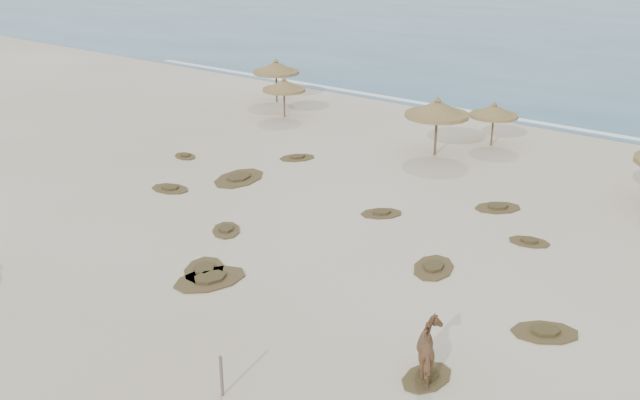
# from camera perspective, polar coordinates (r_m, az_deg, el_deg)

# --- Properties ---
(ground) EXTENTS (160.00, 160.00, 0.00)m
(ground) POSITION_cam_1_polar(r_m,az_deg,el_deg) (24.62, -4.51, -6.79)
(ground) COLOR beige
(ground) RESTS_ON ground
(foam_line) EXTENTS (70.00, 0.60, 0.01)m
(foam_line) POSITION_cam_1_polar(r_m,az_deg,el_deg) (45.94, 17.81, 5.76)
(foam_line) COLOR white
(foam_line) RESTS_ON ground
(palapa_0) EXTENTS (3.33, 3.33, 2.97)m
(palapa_0) POSITION_cam_1_polar(r_m,az_deg,el_deg) (49.20, -3.54, 10.49)
(palapa_0) COLOR brown
(palapa_0) RESTS_ON ground
(palapa_1) EXTENTS (3.38, 3.38, 2.57)m
(palapa_1) POSITION_cam_1_polar(r_m,az_deg,el_deg) (45.16, -2.90, 9.11)
(palapa_1) COLOR brown
(palapa_1) RESTS_ON ground
(palapa_2) EXTENTS (2.98, 2.98, 2.48)m
(palapa_2) POSITION_cam_1_polar(r_m,az_deg,el_deg) (40.28, 13.75, 6.90)
(palapa_2) COLOR brown
(palapa_2) RESTS_ON ground
(palapa_3) EXTENTS (4.47, 4.47, 3.17)m
(palapa_3) POSITION_cam_1_polar(r_m,az_deg,el_deg) (37.84, 9.37, 7.15)
(palapa_3) COLOR brown
(palapa_3) RESTS_ON ground
(horse) EXTENTS (1.65, 1.87, 1.47)m
(horse) POSITION_cam_1_polar(r_m,az_deg,el_deg) (19.98, 8.89, -11.86)
(horse) COLOR #906541
(horse) RESTS_ON ground
(fence_post_near) EXTENTS (0.10, 0.10, 1.20)m
(fence_post_near) POSITION_cam_1_polar(r_m,az_deg,el_deg) (19.21, -7.89, -13.78)
(fence_post_near) COLOR #695D4F
(fence_post_near) RESTS_ON ground
(scrub_0) EXTENTS (2.09, 1.54, 0.16)m
(scrub_0) POSITION_cam_1_polar(r_m,az_deg,el_deg) (33.75, -11.90, 0.92)
(scrub_0) COLOR brown
(scrub_0) RESTS_ON ground
(scrub_1) EXTENTS (2.48, 3.36, 0.16)m
(scrub_1) POSITION_cam_1_polar(r_m,az_deg,el_deg) (34.60, -6.50, 1.77)
(scrub_1) COLOR brown
(scrub_1) RESTS_ON ground
(scrub_2) EXTENTS (2.01, 2.00, 0.16)m
(scrub_2) POSITION_cam_1_polar(r_m,az_deg,el_deg) (28.86, -7.51, -2.38)
(scrub_2) COLOR brown
(scrub_2) RESTS_ON ground
(scrub_3) EXTENTS (1.95, 2.47, 0.16)m
(scrub_3) POSITION_cam_1_polar(r_m,az_deg,el_deg) (25.93, 9.06, -5.34)
(scrub_3) COLOR brown
(scrub_3) RESTS_ON ground
(scrub_4) EXTENTS (2.46, 2.28, 0.16)m
(scrub_4) POSITION_cam_1_polar(r_m,az_deg,el_deg) (22.89, 17.56, -10.03)
(scrub_4) COLOR brown
(scrub_4) RESTS_ON ground
(scrub_6) EXTENTS (2.07, 2.25, 0.16)m
(scrub_6) POSITION_cam_1_polar(r_m,az_deg,el_deg) (37.42, -1.83, 3.43)
(scrub_6) COLOR brown
(scrub_6) RESTS_ON ground
(scrub_7) EXTENTS (2.37, 2.42, 0.16)m
(scrub_7) POSITION_cam_1_polar(r_m,az_deg,el_deg) (31.78, 14.04, -0.57)
(scrub_7) COLOR brown
(scrub_7) RESTS_ON ground
(scrub_8) EXTENTS (1.65, 1.29, 0.16)m
(scrub_8) POSITION_cam_1_polar(r_m,az_deg,el_deg) (38.32, -10.74, 3.49)
(scrub_8) COLOR brown
(scrub_8) RESTS_ON ground
(scrub_9) EXTENTS (2.50, 3.07, 0.16)m
(scrub_9) POSITION_cam_1_polar(r_m,az_deg,el_deg) (25.12, -8.78, -6.25)
(scrub_9) COLOR brown
(scrub_9) RESTS_ON ground
(scrub_11) EXTENTS (2.48, 2.60, 0.16)m
(scrub_11) POSITION_cam_1_polar(r_m,az_deg,el_deg) (25.76, -9.26, -5.54)
(scrub_11) COLOR brown
(scrub_11) RESTS_ON ground
(scrub_12) EXTENTS (1.30, 1.83, 0.16)m
(scrub_12) POSITION_cam_1_polar(r_m,az_deg,el_deg) (20.16, 8.53, -13.83)
(scrub_12) COLOR brown
(scrub_12) RESTS_ON ground
(scrub_13) EXTENTS (2.08, 2.11, 0.16)m
(scrub_13) POSITION_cam_1_polar(r_m,az_deg,el_deg) (30.35, 4.94, -1.05)
(scrub_13) COLOR brown
(scrub_13) RESTS_ON ground
(scrub_14) EXTENTS (1.79, 1.38, 0.16)m
(scrub_14) POSITION_cam_1_polar(r_m,az_deg,el_deg) (28.76, 16.39, -3.20)
(scrub_14) COLOR brown
(scrub_14) RESTS_ON ground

